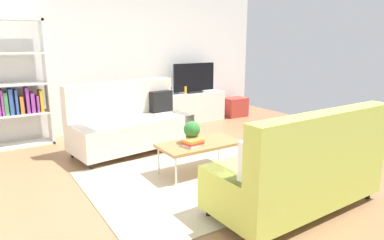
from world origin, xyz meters
The scene contains 17 objects.
ground_plane centered at (0.00, 0.00, 0.00)m, with size 7.68×7.68×0.00m, color #936B47.
wall_far centered at (0.00, 2.80, 1.45)m, with size 6.40×0.12×2.90m, color white.
area_rug centered at (-0.13, -0.34, 0.01)m, with size 2.90×2.20×0.01m, color beige.
couch_beige centered at (-0.47, 1.29, 0.44)m, with size 2.00×1.09×1.10m.
couch_green centered at (0.21, -1.56, 0.44)m, with size 1.92×0.88×1.10m.
coffee_table centered at (-0.08, -0.14, 0.39)m, with size 1.10×0.56×0.42m.
tv_console centered at (1.49, 2.46, 0.32)m, with size 1.40×0.44×0.64m, color silver.
tv centered at (1.49, 2.44, 0.95)m, with size 1.00×0.20×0.64m.
bookshelf centered at (-2.02, 2.48, 0.95)m, with size 1.10×0.36×2.10m.
storage_trunk centered at (2.59, 2.36, 0.22)m, with size 0.52×0.40×0.44m, color #B2382D.
potted_plant centered at (-0.17, -0.09, 0.58)m, with size 0.22×0.22×0.30m.
table_book_0 centered at (-0.23, -0.20, 0.43)m, with size 0.24×0.18×0.03m, color silver.
table_book_1 centered at (-0.23, -0.20, 0.46)m, with size 0.24×0.18×0.03m, color red.
table_book_2 centered at (-0.23, -0.20, 0.49)m, with size 0.24×0.18×0.03m, color orange.
vase_0 centered at (0.91, 2.51, 0.72)m, with size 0.12×0.12×0.17m, color #4C72B2.
vase_1 centered at (1.09, 2.51, 0.70)m, with size 0.11×0.11×0.12m, color #4C72B2.
bottle_0 centered at (1.25, 2.42, 0.72)m, with size 0.06×0.06×0.16m, color gold.
Camera 1 is at (-2.47, -3.71, 1.74)m, focal length 31.56 mm.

